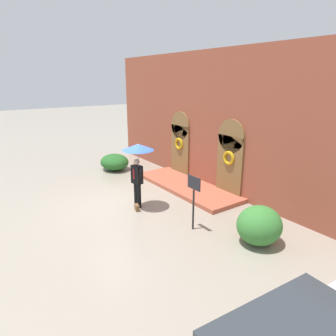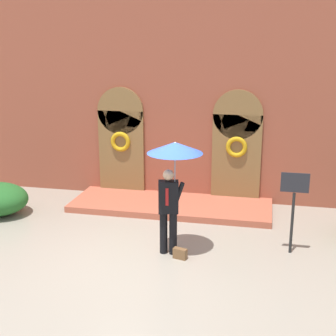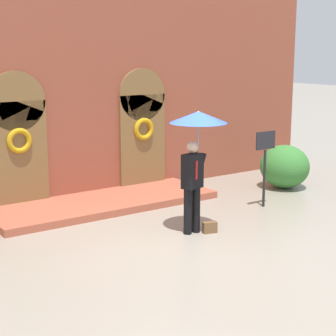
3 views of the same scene
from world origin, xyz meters
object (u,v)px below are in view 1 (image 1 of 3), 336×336
object	(u,v)px
person_with_umbrella	(138,156)
handbag	(137,208)
sign_post	(194,194)
shrub_left	(115,162)
shrub_right	(259,225)

from	to	relation	value
person_with_umbrella	handbag	size ratio (longest dim) A/B	8.44
handbag	sign_post	distance (m)	2.54
person_with_umbrella	handbag	bearing A→B (deg)	-46.92
sign_post	shrub_left	bearing A→B (deg)	174.17
sign_post	shrub_left	distance (m)	7.26
sign_post	shrub_right	xyz separation A→B (m)	(1.70, 0.99, -0.61)
shrub_right	person_with_umbrella	bearing A→B (deg)	-159.02
shrub_left	shrub_right	size ratio (longest dim) A/B	1.23
handbag	shrub_right	size ratio (longest dim) A/B	0.22
shrub_left	shrub_right	world-z (taller)	shrub_right
handbag	person_with_umbrella	bearing A→B (deg)	148.49
handbag	shrub_right	world-z (taller)	shrub_right
sign_post	handbag	bearing A→B (deg)	-160.68
sign_post	shrub_right	world-z (taller)	sign_post
handbag	shrub_right	bearing A→B (deg)	39.80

